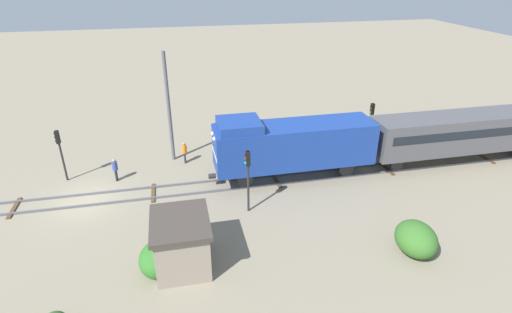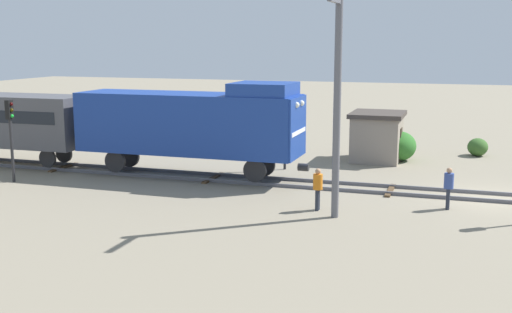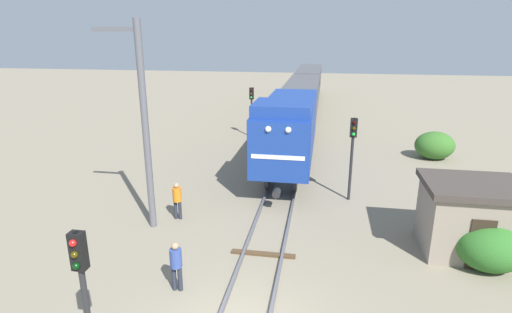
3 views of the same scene
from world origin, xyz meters
name	(u,v)px [view 1 (image 1 of 3)]	position (x,y,z in m)	size (l,w,h in m)	color
ground_plane	(86,201)	(0.00, 0.00, 0.00)	(154.39, 154.39, 0.00)	gray
railway_track	(86,200)	(0.00, 0.00, 0.07)	(2.40, 102.93, 0.16)	#595960
locomotive	(292,143)	(0.00, 13.93, 2.77)	(2.90, 11.60, 4.60)	navy
passenger_car_leading	(460,131)	(0.00, 27.26, 2.52)	(2.84, 14.00, 3.66)	#4C4C51
traffic_signal_near	(59,146)	(-3.20, -1.74, 2.66)	(0.32, 0.34, 3.80)	#262628
traffic_signal_mid	(248,170)	(3.40, 10.16, 2.86)	(0.32, 0.34, 4.11)	#262628
traffic_signal_far	(371,118)	(-3.60, 21.71, 2.74)	(0.32, 0.34, 3.93)	#262628
worker_near_track	(115,168)	(-2.40, 1.74, 1.00)	(0.38, 0.38, 1.70)	#262B38
worker_by_signal	(184,151)	(-4.20, 6.68, 1.00)	(0.38, 0.38, 1.70)	#262B38
catenary_mast	(168,105)	(-5.06, 5.82, 4.48)	(1.94, 0.28, 8.46)	#595960
relay_hut	(182,242)	(7.50, 5.92, 1.39)	(3.50, 2.90, 2.74)	gray
bush_near	(416,239)	(9.24, 18.02, 0.91)	(2.51, 2.05, 1.82)	#346826
bush_far	(158,259)	(7.87, 4.70, 0.83)	(2.27, 1.86, 1.65)	#2D6826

